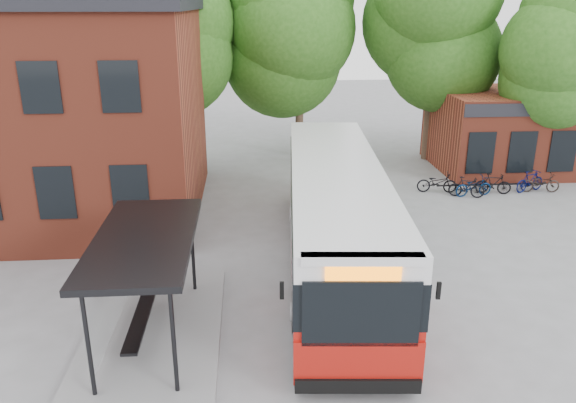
{
  "coord_description": "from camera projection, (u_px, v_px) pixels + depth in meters",
  "views": [
    {
      "loc": [
        -1.91,
        -13.85,
        8.24
      ],
      "look_at": [
        -0.62,
        3.71,
        2.0
      ],
      "focal_mm": 35.0,
      "sensor_mm": 36.0,
      "label": 1
    }
  ],
  "objects": [
    {
      "name": "city_bus",
      "position": [
        335.0,
        217.0,
        18.05
      ],
      "size": [
        3.92,
        13.8,
        3.46
      ],
      "primitive_type": null,
      "rotation": [
        0.0,
        0.0,
        -0.08
      ],
      "color": "#9D120C",
      "rests_on": "ground"
    },
    {
      "name": "bus_shelter",
      "position": [
        149.0,
        288.0,
        14.17
      ],
      "size": [
        3.6,
        7.0,
        2.9
      ],
      "primitive_type": null,
      "color": "black",
      "rests_on": "ground"
    },
    {
      "name": "bike_rail",
      "position": [
        491.0,
        188.0,
        25.88
      ],
      "size": [
        5.2,
        0.1,
        0.38
      ],
      "primitive_type": null,
      "color": "black",
      "rests_on": "ground"
    },
    {
      "name": "bicycle_1",
      "position": [
        467.0,
        187.0,
        25.07
      ],
      "size": [
        1.63,
        0.96,
        0.94
      ],
      "primitive_type": "imported",
      "rotation": [
        0.0,
        0.0,
        1.22
      ],
      "color": "black",
      "rests_on": "ground"
    },
    {
      "name": "tree_0",
      "position": [
        166.0,
        60.0,
        28.69
      ],
      "size": [
        7.92,
        7.92,
        11.0
      ],
      "primitive_type": null,
      "color": "#255316",
      "rests_on": "ground"
    },
    {
      "name": "bicycle_2",
      "position": [
        474.0,
        186.0,
        25.22
      ],
      "size": [
        1.83,
        0.88,
        0.92
      ],
      "primitive_type": "imported",
      "rotation": [
        0.0,
        0.0,
        1.73
      ],
      "color": "#041C40",
      "rests_on": "ground"
    },
    {
      "name": "tree_3",
      "position": [
        562.0,
        84.0,
        26.53
      ],
      "size": [
        7.04,
        7.04,
        9.28
      ],
      "primitive_type": null,
      "color": "#255316",
      "rests_on": "ground"
    },
    {
      "name": "tree_1",
      "position": [
        300.0,
        63.0,
        30.22
      ],
      "size": [
        7.92,
        7.92,
        10.4
      ],
      "primitive_type": null,
      "color": "#255316",
      "rests_on": "ground"
    },
    {
      "name": "ground",
      "position": [
        319.0,
        311.0,
        15.91
      ],
      "size": [
        100.0,
        100.0,
        0.0
      ],
      "primitive_type": "plane",
      "color": "slate"
    },
    {
      "name": "tree_2",
      "position": [
        433.0,
        58.0,
        29.66
      ],
      "size": [
        7.92,
        7.92,
        11.0
      ],
      "primitive_type": null,
      "color": "#255316",
      "rests_on": "ground"
    },
    {
      "name": "bicycle_3",
      "position": [
        493.0,
        184.0,
        25.53
      ],
      "size": [
        1.64,
        0.85,
        0.95
      ],
      "primitive_type": "imported",
      "rotation": [
        0.0,
        0.0,
        1.3
      ],
      "color": "black",
      "rests_on": "ground"
    },
    {
      "name": "bicycle_0",
      "position": [
        437.0,
        183.0,
        25.71
      ],
      "size": [
        1.87,
        0.9,
        0.94
      ],
      "primitive_type": "imported",
      "rotation": [
        0.0,
        0.0,
        1.41
      ],
      "color": "black",
      "rests_on": "ground"
    },
    {
      "name": "shop_row",
      "position": [
        570.0,
        129.0,
        29.44
      ],
      "size": [
        14.0,
        6.2,
        4.0
      ],
      "primitive_type": null,
      "color": "maroon",
      "rests_on": "ground"
    },
    {
      "name": "bicycle_7",
      "position": [
        530.0,
        181.0,
        25.8
      ],
      "size": [
        1.73,
        1.08,
        1.01
      ],
      "primitive_type": "imported",
      "rotation": [
        0.0,
        0.0,
        1.96
      ],
      "color": "#050C3A",
      "rests_on": "ground"
    },
    {
      "name": "bicycle_6",
      "position": [
        540.0,
        183.0,
        25.73
      ],
      "size": [
        1.8,
        0.79,
        0.92
      ],
      "primitive_type": "imported",
      "rotation": [
        0.0,
        0.0,
        1.47
      ],
      "color": "black",
      "rests_on": "ground"
    }
  ]
}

